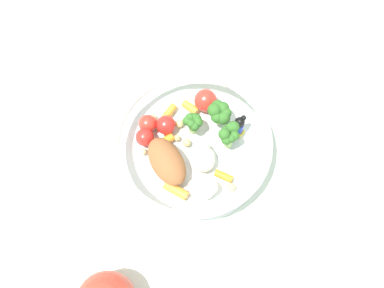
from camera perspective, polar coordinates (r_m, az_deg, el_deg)
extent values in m
plane|color=silver|center=(0.60, -1.27, -1.56)|extent=(2.40, 2.40, 0.00)
cylinder|color=white|center=(0.60, 0.00, -0.78)|extent=(0.20, 0.20, 0.01)
torus|color=white|center=(0.57, 0.00, 0.66)|extent=(0.21, 0.21, 0.01)
ellipsoid|color=brown|center=(0.57, -3.36, -2.31)|extent=(0.08, 0.05, 0.04)
cylinder|color=#8EB766|center=(0.61, 3.65, 3.41)|extent=(0.01, 0.01, 0.02)
sphere|color=#2D6023|center=(0.59, 4.16, 3.46)|extent=(0.02, 0.02, 0.02)
sphere|color=#2D6023|center=(0.59, 4.51, 4.11)|extent=(0.02, 0.02, 0.02)
sphere|color=#2D6023|center=(0.59, 4.08, 4.72)|extent=(0.02, 0.02, 0.02)
sphere|color=#2D6023|center=(0.59, 3.42, 4.91)|extent=(0.02, 0.02, 0.02)
sphere|color=#2D6023|center=(0.59, 3.00, 4.49)|extent=(0.02, 0.02, 0.02)
sphere|color=#2D6023|center=(0.59, 3.28, 3.56)|extent=(0.02, 0.02, 0.02)
cylinder|color=#8EB766|center=(0.60, 0.13, 2.26)|extent=(0.01, 0.01, 0.02)
sphere|color=#2D6023|center=(0.58, 0.29, 2.42)|extent=(0.01, 0.01, 0.01)
sphere|color=#2D6023|center=(0.58, 0.76, 2.92)|extent=(0.01, 0.01, 0.01)
sphere|color=#2D6023|center=(0.59, 0.60, 3.34)|extent=(0.01, 0.01, 0.01)
sphere|color=#2D6023|center=(0.59, 0.25, 3.47)|extent=(0.01, 0.01, 0.01)
sphere|color=#2D6023|center=(0.58, -0.27, 3.53)|extent=(0.01, 0.01, 0.01)
sphere|color=#2D6023|center=(0.58, -0.66, 3.07)|extent=(0.01, 0.01, 0.01)
sphere|color=#2D6023|center=(0.58, -0.13, 2.71)|extent=(0.01, 0.01, 0.01)
cylinder|color=#7FAD5B|center=(0.59, 4.87, 0.43)|extent=(0.01, 0.01, 0.02)
sphere|color=#2D6023|center=(0.57, 5.18, 0.74)|extent=(0.01, 0.01, 0.01)
sphere|color=#2D6023|center=(0.57, 5.63, 1.14)|extent=(0.01, 0.01, 0.01)
sphere|color=#2D6023|center=(0.57, 5.68, 1.85)|extent=(0.02, 0.02, 0.02)
sphere|color=#2D6023|center=(0.57, 5.17, 2.15)|extent=(0.01, 0.01, 0.01)
sphere|color=#2D6023|center=(0.57, 4.53, 1.77)|extent=(0.01, 0.01, 0.01)
sphere|color=#2D6023|center=(0.56, 4.28, 1.32)|extent=(0.02, 0.02, 0.02)
sphere|color=#2D6023|center=(0.57, 4.54, 0.56)|extent=(0.01, 0.01, 0.01)
sphere|color=silver|center=(0.57, 1.54, -2.28)|extent=(0.03, 0.03, 0.03)
sphere|color=silver|center=(0.58, 1.61, -1.71)|extent=(0.03, 0.03, 0.03)
sphere|color=silver|center=(0.57, 1.16, -0.81)|extent=(0.03, 0.03, 0.03)
sphere|color=silver|center=(0.58, 1.25, -1.77)|extent=(0.03, 0.03, 0.03)
sphere|color=silver|center=(0.56, 1.75, -6.00)|extent=(0.02, 0.02, 0.02)
sphere|color=silver|center=(0.56, 2.40, -5.72)|extent=(0.02, 0.02, 0.02)
sphere|color=silver|center=(0.56, 1.69, -5.79)|extent=(0.03, 0.03, 0.03)
sphere|color=silver|center=(0.56, 1.60, -5.91)|extent=(0.02, 0.02, 0.02)
sphere|color=silver|center=(0.56, 0.29, -5.81)|extent=(0.02, 0.02, 0.02)
sphere|color=silver|center=(0.56, 1.58, -5.93)|extent=(0.03, 0.03, 0.03)
cube|color=yellow|center=(0.61, 6.09, 1.79)|extent=(0.02, 0.02, 0.00)
cylinder|color=#1933B2|center=(0.60, 6.19, 2.25)|extent=(0.02, 0.02, 0.02)
sphere|color=black|center=(0.59, 6.34, 2.91)|extent=(0.01, 0.01, 0.01)
sphere|color=black|center=(0.58, 6.83, 3.45)|extent=(0.01, 0.01, 0.01)
sphere|color=black|center=(0.58, 5.94, 2.81)|extent=(0.01, 0.01, 0.01)
cylinder|color=orange|center=(0.62, -0.23, 4.88)|extent=(0.03, 0.02, 0.01)
cylinder|color=orange|center=(0.59, -3.60, 0.38)|extent=(0.02, 0.03, 0.01)
cylinder|color=orange|center=(0.57, -2.14, -6.13)|extent=(0.03, 0.03, 0.01)
cylinder|color=orange|center=(0.61, -3.20, 4.06)|extent=(0.03, 0.03, 0.01)
cylinder|color=orange|center=(0.58, 4.20, -4.24)|extent=(0.02, 0.02, 0.01)
sphere|color=red|center=(0.61, 1.80, 5.79)|extent=(0.03, 0.03, 0.03)
sphere|color=red|center=(0.59, -6.26, 0.91)|extent=(0.03, 0.03, 0.03)
sphere|color=red|center=(0.60, -5.88, 2.71)|extent=(0.03, 0.03, 0.03)
sphere|color=red|center=(0.60, -3.47, 2.52)|extent=(0.03, 0.03, 0.03)
sphere|color=tan|center=(0.59, -0.72, 0.17)|extent=(0.01, 0.01, 0.01)
sphere|color=tan|center=(0.57, 5.25, -5.70)|extent=(0.01, 0.01, 0.01)
sphere|color=#D1B775|center=(0.61, -5.27, 3.45)|extent=(0.01, 0.01, 0.01)
sphere|color=#D1B775|center=(0.61, -1.66, 2.74)|extent=(0.01, 0.01, 0.01)
sphere|color=tan|center=(0.60, -2.10, 0.77)|extent=(0.01, 0.01, 0.01)
sphere|color=#D1B775|center=(0.59, -6.44, -0.99)|extent=(0.01, 0.01, 0.01)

